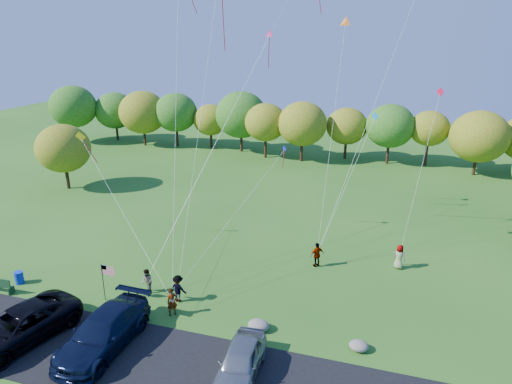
{
  "coord_description": "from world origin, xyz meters",
  "views": [
    {
      "loc": [
        10.95,
        -20.49,
        16.01
      ],
      "look_at": [
        2.81,
        6.0,
        6.21
      ],
      "focal_mm": 32.0,
      "sensor_mm": 36.0,
      "label": 1
    }
  ],
  "objects_px": {
    "flyer_d": "(317,255)",
    "trash_barrel": "(19,278)",
    "flyer_a": "(172,302)",
    "flyer_b": "(147,282)",
    "flyer_c": "(178,289)",
    "minivan_dark": "(19,326)",
    "minivan_navy": "(103,332)",
    "minivan_silver": "(240,362)",
    "flyer_e": "(399,257)"
  },
  "relations": [
    {
      "from": "flyer_b",
      "to": "minivan_dark",
      "type": "bearing_deg",
      "value": -78.98
    },
    {
      "from": "flyer_a",
      "to": "flyer_d",
      "type": "height_order",
      "value": "flyer_d"
    },
    {
      "from": "minivan_silver",
      "to": "flyer_d",
      "type": "height_order",
      "value": "flyer_d"
    },
    {
      "from": "flyer_c",
      "to": "trash_barrel",
      "type": "bearing_deg",
      "value": 13.79
    },
    {
      "from": "minivan_dark",
      "to": "flyer_a",
      "type": "relative_size",
      "value": 3.75
    },
    {
      "from": "flyer_d",
      "to": "flyer_c",
      "type": "bearing_deg",
      "value": 2.72
    },
    {
      "from": "flyer_c",
      "to": "flyer_e",
      "type": "xyz_separation_m",
      "value": [
        13.11,
        8.43,
        0.01
      ]
    },
    {
      "from": "flyer_a",
      "to": "trash_barrel",
      "type": "distance_m",
      "value": 11.5
    },
    {
      "from": "flyer_e",
      "to": "trash_barrel",
      "type": "relative_size",
      "value": 2.13
    },
    {
      "from": "flyer_c",
      "to": "flyer_d",
      "type": "xyz_separation_m",
      "value": [
        7.49,
        6.99,
        0.03
      ]
    },
    {
      "from": "minivan_navy",
      "to": "flyer_b",
      "type": "distance_m",
      "value": 5.5
    },
    {
      "from": "minivan_dark",
      "to": "flyer_a",
      "type": "height_order",
      "value": "minivan_dark"
    },
    {
      "from": "flyer_a",
      "to": "flyer_c",
      "type": "bearing_deg",
      "value": 56.83
    },
    {
      "from": "minivan_navy",
      "to": "trash_barrel",
      "type": "bearing_deg",
      "value": 158.06
    },
    {
      "from": "minivan_navy",
      "to": "minivan_silver",
      "type": "distance_m",
      "value": 7.62
    },
    {
      "from": "minivan_navy",
      "to": "flyer_a",
      "type": "distance_m",
      "value": 4.33
    },
    {
      "from": "flyer_b",
      "to": "minivan_silver",
      "type": "bearing_deg",
      "value": 11.02
    },
    {
      "from": "minivan_silver",
      "to": "flyer_b",
      "type": "relative_size",
      "value": 2.8
    },
    {
      "from": "minivan_navy",
      "to": "flyer_b",
      "type": "xyz_separation_m",
      "value": [
        -0.55,
        5.47,
        -0.15
      ]
    },
    {
      "from": "flyer_c",
      "to": "flyer_d",
      "type": "height_order",
      "value": "flyer_d"
    },
    {
      "from": "minivan_dark",
      "to": "minivan_silver",
      "type": "xyz_separation_m",
      "value": [
        12.31,
        0.96,
        -0.1
      ]
    },
    {
      "from": "flyer_e",
      "to": "trash_barrel",
      "type": "bearing_deg",
      "value": 47.73
    },
    {
      "from": "minivan_silver",
      "to": "flyer_a",
      "type": "xyz_separation_m",
      "value": [
        -5.53,
        3.68,
        0.01
      ]
    },
    {
      "from": "minivan_silver",
      "to": "flyer_a",
      "type": "bearing_deg",
      "value": 143.26
    },
    {
      "from": "minivan_navy",
      "to": "flyer_b",
      "type": "height_order",
      "value": "minivan_navy"
    },
    {
      "from": "minivan_dark",
      "to": "flyer_a",
      "type": "bearing_deg",
      "value": 49.39
    },
    {
      "from": "flyer_d",
      "to": "flyer_e",
      "type": "height_order",
      "value": "flyer_d"
    },
    {
      "from": "flyer_e",
      "to": "flyer_c",
      "type": "bearing_deg",
      "value": 58.86
    },
    {
      "from": "minivan_dark",
      "to": "flyer_d",
      "type": "xyz_separation_m",
      "value": [
        13.96,
        13.07,
        -0.05
      ]
    },
    {
      "from": "minivan_dark",
      "to": "minivan_navy",
      "type": "distance_m",
      "value": 4.77
    },
    {
      "from": "minivan_silver",
      "to": "trash_barrel",
      "type": "relative_size",
      "value": 5.58
    },
    {
      "from": "flyer_e",
      "to": "trash_barrel",
      "type": "distance_m",
      "value": 26.13
    },
    {
      "from": "minivan_navy",
      "to": "trash_barrel",
      "type": "relative_size",
      "value": 7.62
    },
    {
      "from": "minivan_silver",
      "to": "flyer_d",
      "type": "distance_m",
      "value": 12.22
    },
    {
      "from": "flyer_a",
      "to": "minivan_navy",
      "type": "bearing_deg",
      "value": -164.32
    },
    {
      "from": "minivan_navy",
      "to": "flyer_e",
      "type": "xyz_separation_m",
      "value": [
        14.89,
        13.66,
        -0.1
      ]
    },
    {
      "from": "flyer_c",
      "to": "flyer_d",
      "type": "bearing_deg",
      "value": -129.26
    },
    {
      "from": "minivan_dark",
      "to": "flyer_a",
      "type": "distance_m",
      "value": 8.22
    },
    {
      "from": "minivan_dark",
      "to": "flyer_c",
      "type": "distance_m",
      "value": 8.88
    },
    {
      "from": "flyer_c",
      "to": "trash_barrel",
      "type": "height_order",
      "value": "flyer_c"
    },
    {
      "from": "flyer_d",
      "to": "trash_barrel",
      "type": "distance_m",
      "value": 20.39
    },
    {
      "from": "flyer_a",
      "to": "flyer_b",
      "type": "height_order",
      "value": "flyer_a"
    },
    {
      "from": "minivan_dark",
      "to": "flyer_a",
      "type": "xyz_separation_m",
      "value": [
        6.78,
        4.64,
        -0.1
      ]
    },
    {
      "from": "flyer_a",
      "to": "flyer_d",
      "type": "relative_size",
      "value": 0.95
    },
    {
      "from": "trash_barrel",
      "to": "minivan_dark",
      "type": "bearing_deg",
      "value": -46.06
    },
    {
      "from": "minivan_navy",
      "to": "flyer_e",
      "type": "bearing_deg",
      "value": 43.83
    },
    {
      "from": "flyer_c",
      "to": "flyer_a",
      "type": "bearing_deg",
      "value": 110.04
    },
    {
      "from": "minivan_dark",
      "to": "flyer_d",
      "type": "bearing_deg",
      "value": 58.1
    },
    {
      "from": "minivan_silver",
      "to": "flyer_c",
      "type": "relative_size",
      "value": 2.64
    },
    {
      "from": "flyer_b",
      "to": "flyer_c",
      "type": "relative_size",
      "value": 0.94
    }
  ]
}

